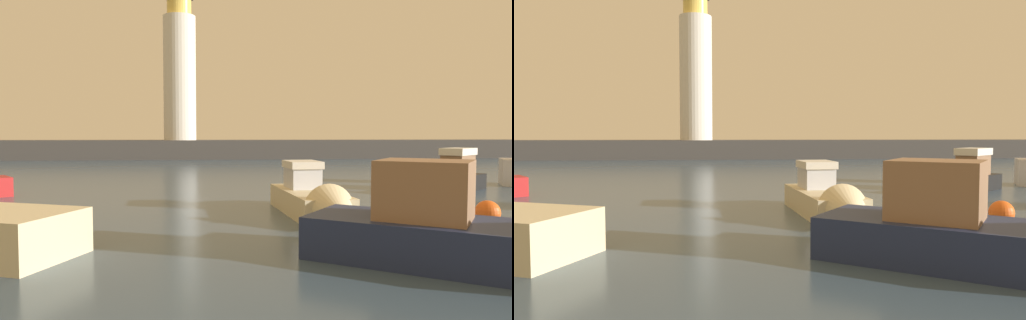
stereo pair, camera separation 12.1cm
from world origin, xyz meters
TOP-DOWN VIEW (x-y plane):
  - ground_plane at (0.00, 27.73)m, footprint 220.00×220.00m
  - breakwater at (0.00, 55.46)m, footprint 77.96×6.95m
  - lighthouse at (-6.71, 55.46)m, footprint 3.74×3.74m
  - motorboat_1 at (8.23, 21.31)m, footprint 5.34×4.81m
  - motorboat_2 at (0.16, 14.97)m, footprint 2.19×6.29m
  - mooring_buoy at (5.18, 13.22)m, footprint 0.76×0.76m

SIDE VIEW (x-z plane):
  - ground_plane at x=0.00m, z-range 0.00..0.00m
  - mooring_buoy at x=5.18m, z-range 0.00..0.76m
  - motorboat_2 at x=0.16m, z-range -0.56..1.65m
  - motorboat_1 at x=8.23m, z-range -0.54..1.88m
  - breakwater at x=0.00m, z-range 0.00..2.15m
  - lighthouse at x=-6.71m, z-range 1.69..19.12m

